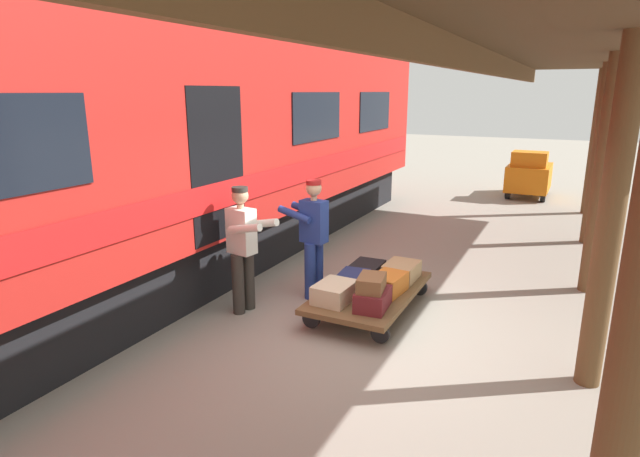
{
  "coord_description": "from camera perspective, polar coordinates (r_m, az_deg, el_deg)",
  "views": [
    {
      "loc": [
        -1.9,
        5.43,
        2.88
      ],
      "look_at": [
        1.0,
        -0.4,
        1.15
      ],
      "focal_mm": 29.01,
      "sensor_mm": 36.0,
      "label": 1
    }
  ],
  "objects": [
    {
      "name": "train_car",
      "position": [
        7.9,
        -19.97,
        8.04
      ],
      "size": [
        3.02,
        16.48,
        4.0
      ],
      "color": "#B21E19",
      "rests_on": "ground_plane"
    },
    {
      "name": "porter_in_overalls",
      "position": [
        7.3,
        -0.81,
        -0.66
      ],
      "size": [
        0.7,
        0.48,
        1.7
      ],
      "color": "navy",
      "rests_on": "ground_plane"
    },
    {
      "name": "luggage_cart",
      "position": [
        7.06,
        5.49,
        -7.02
      ],
      "size": [
        1.15,
        2.08,
        0.3
      ],
      "color": "brown",
      "rests_on": "ground_plane"
    },
    {
      "name": "suitcase_cream_canvas",
      "position": [
        6.6,
        1.62,
        -7.04
      ],
      "size": [
        0.45,
        0.57,
        0.24
      ],
      "primitive_type": "cube",
      "rotation": [
        0.0,
        0.0,
        -0.04
      ],
      "color": "beige",
      "rests_on": "luggage_cart"
    },
    {
      "name": "baggage_tug",
      "position": [
        15.64,
        22.04,
        5.51
      ],
      "size": [
        1.12,
        1.71,
        1.3
      ],
      "color": "orange",
      "rests_on": "ground_plane"
    },
    {
      "name": "suitcase_orange_carryall",
      "position": [
        6.92,
        7.54,
        -6.04
      ],
      "size": [
        0.42,
        0.57,
        0.25
      ],
      "primitive_type": "cube",
      "rotation": [
        0.0,
        0.0,
        -0.1
      ],
      "color": "#CC6B23",
      "rests_on": "luggage_cart"
    },
    {
      "name": "porter_by_door",
      "position": [
        6.86,
        -8.48,
        -1.86
      ],
      "size": [
        0.71,
        0.5,
        1.7
      ],
      "color": "#332D28",
      "rests_on": "ground_plane"
    },
    {
      "name": "suitcase_navy_fabric",
      "position": [
        7.1,
        3.57,
        -5.7
      ],
      "size": [
        0.42,
        0.61,
        0.18
      ],
      "primitive_type": "cube",
      "rotation": [
        0.0,
        0.0,
        0.09
      ],
      "color": "navy",
      "rests_on": "luggage_cart"
    },
    {
      "name": "suitcase_brown_leather",
      "position": [
        6.34,
        5.69,
        -6.01
      ],
      "size": [
        0.38,
        0.48,
        0.18
      ],
      "primitive_type": "cube",
      "rotation": [
        0.0,
        0.0,
        0.18
      ],
      "color": "brown",
      "rests_on": "suitcase_maroon_trunk"
    },
    {
      "name": "suitcase_maroon_trunk",
      "position": [
        6.42,
        5.85,
        -7.76
      ],
      "size": [
        0.41,
        0.56,
        0.24
      ],
      "primitive_type": "cube",
      "rotation": [
        0.0,
        0.0,
        0.09
      ],
      "color": "maroon",
      "rests_on": "luggage_cart"
    },
    {
      "name": "platform_canopy",
      "position": [
        5.45,
        30.84,
        16.73
      ],
      "size": [
        3.2,
        17.8,
        3.56
      ],
      "color": "brown",
      "rests_on": "ground_plane"
    },
    {
      "name": "ground_plane",
      "position": [
        6.44,
        6.53,
        -11.82
      ],
      "size": [
        60.0,
        60.0,
        0.0
      ],
      "primitive_type": "plane",
      "color": "gray"
    },
    {
      "name": "suitcase_black_hardshell",
      "position": [
        7.6,
        5.25,
        -4.38
      ],
      "size": [
        0.43,
        0.52,
        0.16
      ],
      "primitive_type": "cube",
      "rotation": [
        0.0,
        0.0,
        0.03
      ],
      "color": "black",
      "rests_on": "luggage_cart"
    },
    {
      "name": "suitcase_tan_vintage",
      "position": [
        7.43,
        8.98,
        -4.66
      ],
      "size": [
        0.43,
        0.55,
        0.24
      ],
      "primitive_type": "cube",
      "rotation": [
        0.0,
        0.0,
        -0.02
      ],
      "color": "tan",
      "rests_on": "luggage_cart"
    }
  ]
}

